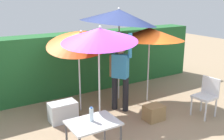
# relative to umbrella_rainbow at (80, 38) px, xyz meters

# --- Properties ---
(ground_plane) EXTENTS (24.00, 24.00, 0.00)m
(ground_plane) POSITION_rel_umbrella_rainbow_xyz_m (0.45, -0.95, -1.76)
(ground_plane) COLOR #9E8466
(hedge_row) EXTENTS (8.00, 0.70, 1.68)m
(hedge_row) POSITION_rel_umbrella_rainbow_xyz_m (0.45, 1.34, -0.92)
(hedge_row) COLOR #23602D
(hedge_row) RESTS_ON ground_plane
(umbrella_rainbow) EXTENTS (1.61, 1.56, 2.16)m
(umbrella_rainbow) POSITION_rel_umbrella_rainbow_xyz_m (0.00, 0.00, 0.00)
(umbrella_rainbow) COLOR silver
(umbrella_rainbow) RESTS_ON ground_plane
(umbrella_orange) EXTENTS (1.96, 1.94, 2.46)m
(umbrella_orange) POSITION_rel_umbrella_rainbow_xyz_m (1.17, 0.19, 0.42)
(umbrella_orange) COLOR silver
(umbrella_orange) RESTS_ON ground_plane
(umbrella_yellow) EXTENTS (1.72, 1.72, 1.97)m
(umbrella_yellow) POSITION_rel_umbrella_rainbow_xyz_m (1.71, -0.35, 0.01)
(umbrella_yellow) COLOR silver
(umbrella_yellow) RESTS_ON ground_plane
(umbrella_navy) EXTENTS (1.50, 1.49, 2.21)m
(umbrella_navy) POSITION_rel_umbrella_rainbow_xyz_m (-0.06, -1.03, 0.20)
(umbrella_navy) COLOR silver
(umbrella_navy) RESTS_ON ground_plane
(person_vendor) EXTENTS (0.39, 0.50, 1.88)m
(person_vendor) POSITION_rel_umbrella_rainbow_xyz_m (0.80, -0.45, -0.82)
(person_vendor) COLOR black
(person_vendor) RESTS_ON ground_plane
(chair_plastic) EXTENTS (0.47, 0.47, 0.89)m
(chair_plastic) POSITION_rel_umbrella_rainbow_xyz_m (2.31, -1.74, -1.24)
(chair_plastic) COLOR silver
(chair_plastic) RESTS_ON ground_plane
(cooler_box) EXTENTS (0.60, 0.36, 0.43)m
(cooler_box) POSITION_rel_umbrella_rainbow_xyz_m (-0.59, -0.29, -1.54)
(cooler_box) COLOR silver
(cooler_box) RESTS_ON ground_plane
(crate_cardboard) EXTENTS (0.42, 0.33, 0.34)m
(crate_cardboard) POSITION_rel_umbrella_rainbow_xyz_m (1.14, -1.30, -1.58)
(crate_cardboard) COLOR #9E7A4C
(crate_cardboard) RESTS_ON ground_plane
(folding_table) EXTENTS (0.80, 0.60, 0.73)m
(folding_table) POSITION_rel_umbrella_rainbow_xyz_m (-0.71, -1.96, -1.12)
(folding_table) COLOR #4C4C51
(folding_table) RESTS_ON ground_plane
(bottle_water) EXTENTS (0.07, 0.07, 0.24)m
(bottle_water) POSITION_rel_umbrella_rainbow_xyz_m (-0.71, -1.91, -0.91)
(bottle_water) COLOR silver
(bottle_water) RESTS_ON folding_table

